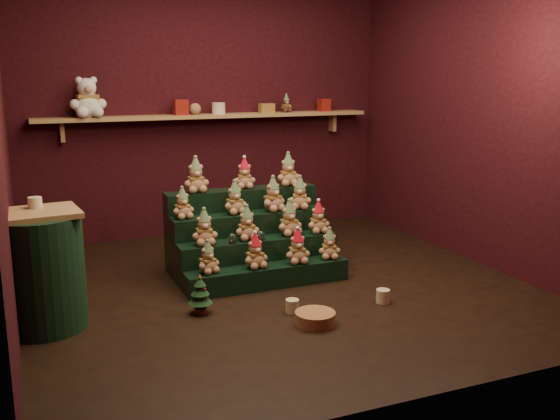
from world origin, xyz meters
name	(u,v)px	position (x,y,z in m)	size (l,w,h in m)	color
ground	(277,286)	(0.00, 0.00, 0.00)	(4.00, 4.00, 0.00)	black
back_wall	(205,106)	(0.00, 2.05, 1.40)	(4.00, 0.10, 2.80)	black
front_wall	(434,146)	(0.00, -2.05, 1.40)	(4.00, 0.10, 2.80)	black
right_wall	(484,112)	(2.05, 0.00, 1.40)	(0.10, 4.00, 2.80)	black
back_shelf	(210,116)	(0.00, 1.87, 1.29)	(3.60, 0.26, 0.24)	tan
riser_tier_front	(268,276)	(-0.07, 0.03, 0.09)	(1.40, 0.22, 0.18)	black
riser_tier_midfront	(259,259)	(-0.07, 0.25, 0.18)	(1.40, 0.22, 0.36)	black
riser_tier_midback	(250,242)	(-0.07, 0.47, 0.27)	(1.40, 0.22, 0.54)	black
riser_tier_back	(242,227)	(-0.07, 0.69, 0.36)	(1.40, 0.22, 0.72)	black
teddy_0	(208,257)	(-0.58, 0.04, 0.31)	(0.19, 0.17, 0.26)	#AA7D5E
teddy_1	(255,251)	(-0.18, 0.02, 0.32)	(0.21, 0.18, 0.29)	#AA7D5E
teddy_2	(297,246)	(0.19, 0.01, 0.33)	(0.21, 0.19, 0.29)	#AA7D5E
teddy_3	(329,243)	(0.50, 0.03, 0.31)	(0.19, 0.17, 0.27)	#AA7D5E
teddy_4	(204,227)	(-0.55, 0.25, 0.51)	(0.21, 0.19, 0.30)	#AA7D5E
teddy_5	(247,223)	(-0.17, 0.26, 0.51)	(0.21, 0.19, 0.29)	#AA7D5E
teddy_6	(289,218)	(0.22, 0.26, 0.51)	(0.22, 0.20, 0.31)	#AA7D5E
teddy_7	(318,217)	(0.49, 0.24, 0.50)	(0.20, 0.18, 0.28)	#AA7D5E
teddy_8	(182,203)	(-0.66, 0.49, 0.67)	(0.19, 0.17, 0.26)	#AA7D5E
teddy_9	(235,198)	(-0.20, 0.49, 0.68)	(0.21, 0.19, 0.29)	#AA7D5E
teddy_10	(273,194)	(0.15, 0.47, 0.69)	(0.22, 0.20, 0.31)	#AA7D5E
teddy_11	(300,193)	(0.41, 0.46, 0.69)	(0.21, 0.19, 0.29)	#AA7D5E
teddy_12	(196,175)	(-0.49, 0.68, 0.87)	(0.22, 0.20, 0.31)	#AA7D5E
teddy_13	(245,173)	(-0.03, 0.70, 0.86)	(0.20, 0.18, 0.27)	#AA7D5E
teddy_14	(288,170)	(0.39, 0.67, 0.87)	(0.22, 0.19, 0.30)	#AA7D5E
snow_globe_a	(232,238)	(-0.32, 0.19, 0.40)	(0.06, 0.06, 0.09)	black
snow_globe_b	(261,236)	(-0.07, 0.19, 0.40)	(0.06, 0.06, 0.08)	black
snow_globe_c	(299,232)	(0.29, 0.19, 0.40)	(0.06, 0.06, 0.08)	black
side_table	(41,271)	(-1.83, -0.16, 0.42)	(0.59, 0.58, 0.84)	tan
table_ornament	(35,202)	(-1.83, -0.06, 0.88)	(0.09, 0.09, 0.08)	beige
mini_christmas_tree	(200,294)	(-0.75, -0.33, 0.15)	(0.18, 0.18, 0.31)	#422217
mug_left	(292,306)	(-0.11, -0.58, 0.05)	(0.10, 0.10, 0.10)	beige
mug_right	(383,296)	(0.62, -0.66, 0.05)	(0.11, 0.11, 0.11)	beige
wicker_basket	(315,318)	(-0.05, -0.85, 0.05)	(0.29, 0.29, 0.09)	#AB7145
white_bear	(87,92)	(-1.25, 1.84, 1.57)	(0.35, 0.32, 0.49)	white
brown_bear	(286,103)	(0.87, 1.84, 1.42)	(0.14, 0.12, 0.19)	#462C17
gift_tin_red_a	(181,107)	(-0.32, 1.85, 1.40)	(0.14, 0.14, 0.16)	#A42319
gift_tin_cream	(219,108)	(0.09, 1.85, 1.38)	(0.14, 0.14, 0.12)	beige
gift_tin_red_b	(324,105)	(1.34, 1.85, 1.39)	(0.12, 0.12, 0.14)	#A42319
shelf_plush_ball	(195,109)	(-0.17, 1.85, 1.38)	(0.12, 0.12, 0.12)	#AA7D5E
scarf_gift_box	(267,108)	(0.64, 1.85, 1.37)	(0.16, 0.10, 0.10)	#C3581B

